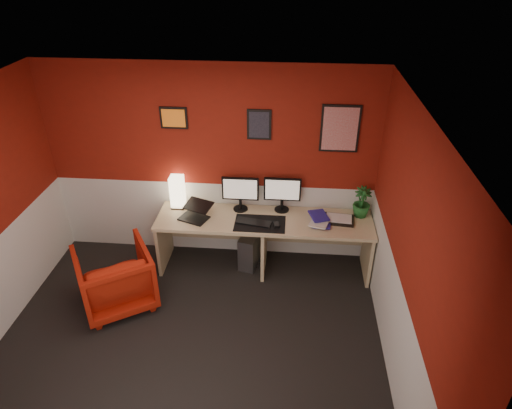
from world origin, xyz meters
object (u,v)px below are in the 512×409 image
Objects in this scene: shoji_lamp at (178,193)px; pc_tower at (251,248)px; zen_tray at (339,220)px; potted_plant at (362,202)px; laptop at (193,211)px; monitor_right at (282,190)px; armchair at (115,278)px; desk at (264,244)px; monitor_left at (240,189)px.

pc_tower is (0.92, -0.11, -0.70)m from shoji_lamp.
potted_plant is (0.27, 0.14, 0.17)m from zen_tray.
laptop is 0.94× the size of zen_tray.
armchair is (-1.82, -1.01, -0.66)m from monitor_right.
laptop is 2.02m from potted_plant.
zen_tray reaches higher than desk.
potted_plant is (2.25, -0.02, -0.01)m from shoji_lamp.
potted_plant is at bearing -0.56° from shoji_lamp.
pc_tower is at bearing 152.93° from desk.
shoji_lamp is at bearing -178.82° from monitor_right.
monitor_left is at bearing 48.15° from laptop.
laptop is 0.92m from pc_tower.
desk is 1.30m from potted_plant.
monitor_left is at bearing 154.04° from pc_tower.
pc_tower is (0.67, 0.15, -0.61)m from laptop.
zen_tray is 0.78× the size of pc_tower.
zen_tray is at bearing -15.21° from monitor_right.
monitor_left is (0.78, -0.00, 0.09)m from shoji_lamp.
monitor_left reaches higher than potted_plant.
laptop is 1.16m from armchair.
shoji_lamp reaches higher than zen_tray.
armchair is (-2.78, -0.96, -0.56)m from potted_plant.
monitor_right is 0.96m from potted_plant.
shoji_lamp is 0.69× the size of monitor_right.
laptop reaches higher than armchair.
monitor_left reaches higher than shoji_lamp.
zen_tray is (1.73, 0.11, -0.09)m from laptop.
desk is at bearing -13.52° from pc_tower.
shoji_lamp reaches higher than pc_tower.
monitor_right is 0.89m from pc_tower.
laptop is at bearing -169.31° from armchair.
monitor_left is 1.53× the size of potted_plant.
armchair is at bearing -143.17° from monitor_left.
monitor_left and monitor_right have the same top height.
desk is 5.78× the size of pc_tower.
laptop is (0.25, -0.27, -0.09)m from shoji_lamp.
desk is at bearing 25.99° from laptop.
monitor_right is at bearing 48.89° from desk.
pc_tower is (-1.06, 0.05, -0.52)m from zen_tray.
desk is 0.72m from monitor_right.
laptop is at bearing -176.46° from zen_tray.
monitor_left reaches higher than pc_tower.
armchair is (-1.62, -0.78, -0.01)m from desk.
shoji_lamp is 0.51× the size of armchair.
monitor_left is 0.73× the size of armchair.
laptop is at bearing -47.35° from shoji_lamp.
zen_tray is at bearing 11.08° from pc_tower.
pc_tower is (-1.33, -0.09, -0.69)m from potted_plant.
laptop is (-0.85, -0.07, 0.47)m from desk.
desk is 0.97m from zen_tray.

